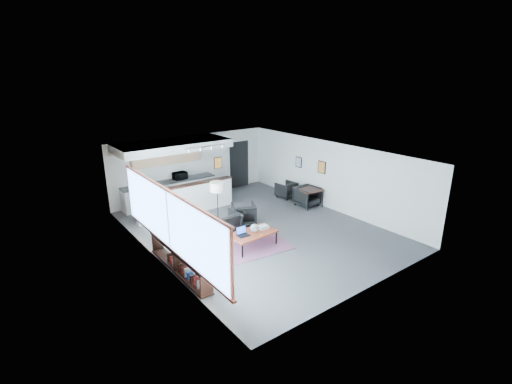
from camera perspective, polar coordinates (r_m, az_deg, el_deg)
room at (r=12.12m, az=0.05°, el=-0.13°), size 7.02×9.02×2.62m
window at (r=9.70m, az=-13.28°, el=-4.44°), size 0.10×5.95×1.66m
console at (r=10.11m, az=-11.61°, el=-10.43°), size 0.35×3.00×0.80m
kitchenette at (r=14.60m, az=-12.56°, el=2.94°), size 4.20×1.96×2.60m
doorway at (r=16.93m, az=-2.71°, el=4.38°), size 1.10×0.12×2.15m
track_light at (r=13.28m, az=-7.75°, el=6.82°), size 1.60×0.07×0.15m
wall_art_lower at (r=14.57m, az=10.09°, el=3.77°), size 0.03×0.38×0.48m
wall_art_upper at (r=15.47m, az=6.58°, el=4.58°), size 0.03×0.34×0.44m
kilim_rug at (r=11.39m, az=-0.50°, el=-8.42°), size 2.34×1.73×0.01m
coffee_table at (r=11.20m, az=-0.51°, el=-6.45°), size 1.49×0.87×0.47m
laptop at (r=11.02m, az=-2.12°, el=-6.28°), size 0.36×0.30×0.25m
ceramic_pot at (r=11.18m, az=-0.24°, el=-5.56°), size 0.26×0.26×0.26m
book_stack at (r=11.49m, az=1.11°, el=-5.36°), size 0.32×0.26×0.10m
coaster at (r=11.05m, az=0.79°, el=-6.59°), size 0.10×0.10×0.01m
armchair_left at (r=12.11m, az=-4.66°, el=-4.66°), size 0.84×0.79×0.84m
armchair_right at (r=12.90m, az=-1.92°, el=-3.22°), size 1.01×0.99×0.80m
floor_lamp at (r=12.23m, az=-6.00°, el=0.56°), size 0.53×0.53×1.64m
dining_table at (r=14.60m, az=8.20°, el=0.22°), size 0.90×0.90×0.71m
dining_chair_near at (r=14.76m, az=7.86°, el=-0.75°), size 0.72×0.68×0.72m
dining_chair_far at (r=15.63m, az=4.67°, el=0.26°), size 0.66×0.63×0.63m
microwave at (r=15.24m, az=-11.64°, el=2.59°), size 0.55×0.33×0.36m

